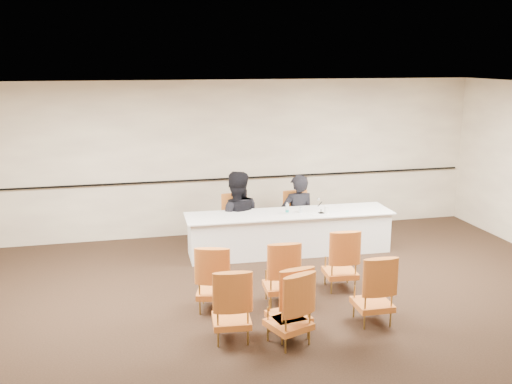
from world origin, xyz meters
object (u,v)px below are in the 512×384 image
water_bottle (287,208)px  drinking_glass (301,210)px  aud_chair_back_mid (289,300)px  microphone (321,206)px  aud_chair_back_left (231,303)px  panelist_second_chair (236,221)px  aud_chair_back_right (373,288)px  aud_chair_front_left (214,277)px  panelist_second (236,223)px  aud_chair_front_mid (281,272)px  panel_table (289,233)px  aud_chair_front_right (340,258)px  panelist_main (298,220)px  aud_chair_extra (289,307)px  panelist_main_chair (298,218)px  coffee_cup (327,210)px

water_bottle → drinking_glass: size_ratio=2.07×
water_bottle → aud_chair_back_mid: size_ratio=0.22×
microphone → aud_chair_back_left: (-2.15, -2.78, -0.38)m
panelist_second_chair → aud_chair_back_right: size_ratio=1.00×
panelist_second_chair → aud_chair_back_mid: bearing=-89.4°
aud_chair_front_left → water_bottle: bearing=66.1°
panelist_second → aud_chair_front_mid: (0.11, -2.65, 0.04)m
panel_table → microphone: (0.52, -0.17, 0.49)m
microphone → aud_chair_front_right: (-0.25, -1.59, -0.38)m
panel_table → aud_chair_back_mid: (-0.91, -3.02, 0.11)m
water_bottle → aud_chair_back_left: aud_chair_back_left is taller
aud_chair_front_mid → panelist_second_chair: bearing=96.1°
panelist_second → aud_chair_back_right: (1.11, -3.48, 0.04)m
aud_chair_front_right → aud_chair_back_left: 2.24m
panelist_main → aud_chair_back_right: panelist_main is taller
aud_chair_front_left → aud_chair_extra: size_ratio=1.00×
panelist_main_chair → drinking_glass: panelist_main_chair is taller
panelist_main → panelist_second_chair: (-1.17, 0.03, 0.05)m
microphone → panelist_main_chair: bearing=103.9°
panelist_second_chair → microphone: microphone is taller
microphone → water_bottle: bearing=169.1°
drinking_glass → aud_chair_front_left: aud_chair_front_left is taller
panel_table → panelist_second_chair: bearing=147.6°
panelist_main_chair → aud_chair_front_left: same height
aud_chair_front_right → aud_chair_back_right: 1.16m
panelist_main → aud_chair_back_right: size_ratio=1.85×
panel_table → aud_chair_extra: (-0.97, -3.21, 0.11)m
aud_chair_back_right → aud_chair_extra: (-1.23, -0.30, 0.00)m
panelist_main_chair → aud_chair_back_mid: same height
aud_chair_front_mid → coffee_cup: bearing=57.9°
panelist_main_chair → aud_chair_back_right: bearing=-89.4°
aud_chair_front_right → aud_chair_back_left: bearing=-142.9°
aud_chair_back_mid → aud_chair_back_right: same height
panelist_main → aud_chair_front_mid: 2.83m
panel_table → microphone: microphone is taller
microphone → aud_chair_front_left: bearing=-141.7°
panelist_main_chair → drinking_glass: (-0.13, -0.57, 0.31)m
aud_chair_front_mid → aud_chair_front_left: bearing=-178.3°
aud_chair_front_right → aud_chair_back_left: (-1.89, -1.19, 0.00)m
drinking_glass → aud_chair_front_right: 1.75m
aud_chair_front_mid → microphone: bearing=60.2°
panelist_second → drinking_glass: 1.26m
panelist_second_chair → microphone: size_ratio=3.78×
panelist_second_chair → aud_chair_back_right: same height
drinking_glass → aud_chair_front_left: 2.77m
panel_table → aud_chair_back_right: aud_chair_back_right is taller
coffee_cup → aud_chair_front_right: (-0.35, -1.56, -0.33)m
panelist_main → aud_chair_front_mid: (-1.07, -2.62, 0.05)m
panelist_main_chair → aud_chair_extra: 3.96m
panelist_main → coffee_cup: 0.88m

